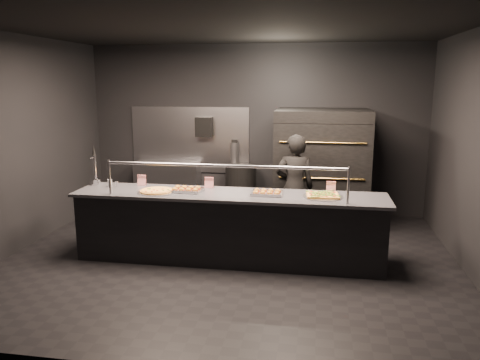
{
  "coord_description": "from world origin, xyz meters",
  "views": [
    {
      "loc": [
        1.12,
        -5.83,
        2.35
      ],
      "look_at": [
        0.12,
        0.2,
        1.06
      ],
      "focal_mm": 35.0,
      "sensor_mm": 36.0,
      "label": 1
    }
  ],
  "objects_px": {
    "fire_extinguisher": "(234,154)",
    "worker": "(294,187)",
    "service_counter": "(229,227)",
    "slider_tray_b": "(267,193)",
    "pizza_oven": "(321,167)",
    "beer_tap": "(95,174)",
    "towel_dispenser": "(204,127)",
    "square_pizza": "(323,195)",
    "round_pizza": "(157,191)",
    "trash_bin": "(241,190)",
    "prep_shelf": "(168,186)",
    "slider_tray_a": "(186,190)"
  },
  "relations": [
    {
      "from": "towel_dispenser",
      "to": "fire_extinguisher",
      "type": "height_order",
      "value": "towel_dispenser"
    },
    {
      "from": "round_pizza",
      "to": "trash_bin",
      "type": "relative_size",
      "value": 0.56
    },
    {
      "from": "beer_tap",
      "to": "slider_tray_b",
      "type": "bearing_deg",
      "value": -4.27
    },
    {
      "from": "fire_extinguisher",
      "to": "worker",
      "type": "distance_m",
      "value": 1.81
    },
    {
      "from": "square_pizza",
      "to": "slider_tray_b",
      "type": "bearing_deg",
      "value": 179.53
    },
    {
      "from": "beer_tap",
      "to": "slider_tray_b",
      "type": "distance_m",
      "value": 2.46
    },
    {
      "from": "fire_extinguisher",
      "to": "beer_tap",
      "type": "height_order",
      "value": "beer_tap"
    },
    {
      "from": "fire_extinguisher",
      "to": "round_pizza",
      "type": "bearing_deg",
      "value": -103.57
    },
    {
      "from": "prep_shelf",
      "to": "round_pizza",
      "type": "height_order",
      "value": "round_pizza"
    },
    {
      "from": "slider_tray_b",
      "to": "square_pizza",
      "type": "xyz_separation_m",
      "value": [
        0.71,
        -0.01,
        -0.01
      ]
    },
    {
      "from": "service_counter",
      "to": "trash_bin",
      "type": "distance_m",
      "value": 2.19
    },
    {
      "from": "trash_bin",
      "to": "worker",
      "type": "relative_size",
      "value": 0.57
    },
    {
      "from": "beer_tap",
      "to": "worker",
      "type": "xyz_separation_m",
      "value": [
        2.75,
        0.83,
        -0.28
      ]
    },
    {
      "from": "pizza_oven",
      "to": "beer_tap",
      "type": "bearing_deg",
      "value": -151.63
    },
    {
      "from": "slider_tray_a",
      "to": "service_counter",
      "type": "bearing_deg",
      "value": -2.09
    },
    {
      "from": "round_pizza",
      "to": "square_pizza",
      "type": "xyz_separation_m",
      "value": [
        2.16,
        0.1,
        0.0
      ]
    },
    {
      "from": "beer_tap",
      "to": "slider_tray_a",
      "type": "height_order",
      "value": "beer_tap"
    },
    {
      "from": "service_counter",
      "to": "pizza_oven",
      "type": "height_order",
      "value": "pizza_oven"
    },
    {
      "from": "fire_extinguisher",
      "to": "trash_bin",
      "type": "xyz_separation_m",
      "value": [
        0.15,
        -0.22,
        -0.61
      ]
    },
    {
      "from": "slider_tray_b",
      "to": "service_counter",
      "type": "bearing_deg",
      "value": -178.09
    },
    {
      "from": "round_pizza",
      "to": "trash_bin",
      "type": "distance_m",
      "value": 2.44
    },
    {
      "from": "prep_shelf",
      "to": "trash_bin",
      "type": "xyz_separation_m",
      "value": [
        1.4,
        -0.14,
        0.0
      ]
    },
    {
      "from": "fire_extinguisher",
      "to": "square_pizza",
      "type": "distance_m",
      "value": 2.86
    },
    {
      "from": "towel_dispenser",
      "to": "round_pizza",
      "type": "xyz_separation_m",
      "value": [
        -0.05,
        -2.48,
        -0.61
      ]
    },
    {
      "from": "prep_shelf",
      "to": "round_pizza",
      "type": "xyz_separation_m",
      "value": [
        0.65,
        -2.41,
        0.49
      ]
    },
    {
      "from": "service_counter",
      "to": "slider_tray_b",
      "type": "height_order",
      "value": "service_counter"
    },
    {
      "from": "service_counter",
      "to": "slider_tray_b",
      "type": "relative_size",
      "value": 10.13
    },
    {
      "from": "beer_tap",
      "to": "square_pizza",
      "type": "distance_m",
      "value": 3.17
    },
    {
      "from": "slider_tray_b",
      "to": "beer_tap",
      "type": "bearing_deg",
      "value": 175.73
    },
    {
      "from": "round_pizza",
      "to": "prep_shelf",
      "type": "bearing_deg",
      "value": 105.12
    },
    {
      "from": "service_counter",
      "to": "towel_dispenser",
      "type": "xyz_separation_m",
      "value": [
        -0.9,
        2.39,
        1.09
      ]
    },
    {
      "from": "towel_dispenser",
      "to": "worker",
      "type": "xyz_separation_m",
      "value": [
        1.7,
        -1.36,
        -0.75
      ]
    },
    {
      "from": "beer_tap",
      "to": "slider_tray_a",
      "type": "bearing_deg",
      "value": -7.4
    },
    {
      "from": "pizza_oven",
      "to": "slider_tray_b",
      "type": "xyz_separation_m",
      "value": [
        -0.7,
        -1.88,
        -0.02
      ]
    },
    {
      "from": "beer_tap",
      "to": "worker",
      "type": "relative_size",
      "value": 0.35
    },
    {
      "from": "slider_tray_a",
      "to": "square_pizza",
      "type": "relative_size",
      "value": 0.92
    },
    {
      "from": "towel_dispenser",
      "to": "trash_bin",
      "type": "relative_size",
      "value": 0.39
    },
    {
      "from": "trash_bin",
      "to": "service_counter",
      "type": "bearing_deg",
      "value": -84.76
    },
    {
      "from": "towel_dispenser",
      "to": "fire_extinguisher",
      "type": "xyz_separation_m",
      "value": [
        0.55,
        0.01,
        -0.49
      ]
    },
    {
      "from": "pizza_oven",
      "to": "square_pizza",
      "type": "distance_m",
      "value": 1.89
    },
    {
      "from": "pizza_oven",
      "to": "towel_dispenser",
      "type": "bearing_deg",
      "value": 166.86
    },
    {
      "from": "pizza_oven",
      "to": "trash_bin",
      "type": "xyz_separation_m",
      "value": [
        -1.4,
        0.28,
        -0.51
      ]
    },
    {
      "from": "towel_dispenser",
      "to": "pizza_oven",
      "type": "bearing_deg",
      "value": -13.14
    },
    {
      "from": "round_pizza",
      "to": "square_pizza",
      "type": "relative_size",
      "value": 1.01
    },
    {
      "from": "fire_extinguisher",
      "to": "slider_tray_a",
      "type": "relative_size",
      "value": 1.09
    },
    {
      "from": "fire_extinguisher",
      "to": "worker",
      "type": "xyz_separation_m",
      "value": [
        1.15,
        -1.37,
        -0.26
      ]
    },
    {
      "from": "square_pizza",
      "to": "trash_bin",
      "type": "distance_m",
      "value": 2.63
    },
    {
      "from": "towel_dispenser",
      "to": "square_pizza",
      "type": "xyz_separation_m",
      "value": [
        2.11,
        -2.38,
        -0.61
      ]
    },
    {
      "from": "service_counter",
      "to": "beer_tap",
      "type": "xyz_separation_m",
      "value": [
        -1.95,
        0.2,
        0.62
      ]
    },
    {
      "from": "towel_dispenser",
      "to": "slider_tray_a",
      "type": "xyz_separation_m",
      "value": [
        0.32,
        -2.37,
        -0.61
      ]
    }
  ]
}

